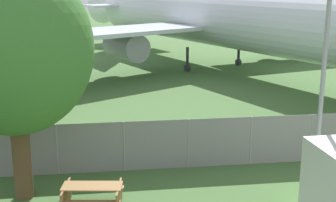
# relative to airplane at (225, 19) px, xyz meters

# --- Properties ---
(perimeter_fence) EXTENTS (56.07, 0.07, 2.01)m
(perimeter_fence) POSITION_rel_airplane_xyz_m (-6.71, -20.43, -3.25)
(perimeter_fence) COLOR gray
(perimeter_fence) RESTS_ON ground
(airplane) EXTENTS (37.04, 45.51, 13.49)m
(airplane) POSITION_rel_airplane_xyz_m (0.00, 0.00, 0.00)
(airplane) COLOR silver
(airplane) RESTS_ON ground
(picnic_bench_open_grass) EXTENTS (2.13, 1.66, 0.76)m
(picnic_bench_open_grass) POSITION_rel_airplane_xyz_m (-10.43, -23.36, -3.78)
(picnic_bench_open_grass) COLOR olive
(picnic_bench_open_grass) RESTS_ON ground
(tree_left_of_cabin) EXTENTS (5.16, 5.16, 8.00)m
(tree_left_of_cabin) POSITION_rel_airplane_xyz_m (-12.78, -22.26, 0.88)
(tree_left_of_cabin) COLOR brown
(tree_left_of_cabin) RESTS_ON ground
(light_mast) EXTENTS (0.44, 0.44, 7.52)m
(light_mast) POSITION_rel_airplane_xyz_m (-2.37, -22.56, 0.36)
(light_mast) COLOR #99999E
(light_mast) RESTS_ON ground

